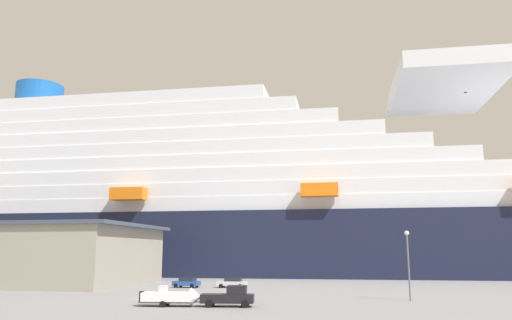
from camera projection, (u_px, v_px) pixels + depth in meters
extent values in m
plane|color=gray|center=(208.00, 283.00, 91.20)|extent=(600.00, 600.00, 0.00)
cube|color=#191E38|center=(156.00, 245.00, 129.07)|extent=(250.69, 41.95, 14.78)
cube|color=white|center=(158.00, 211.00, 130.74)|extent=(220.64, 38.37, 3.36)
cube|color=white|center=(140.00, 199.00, 132.18)|extent=(208.82, 37.83, 3.36)
cube|color=white|center=(124.00, 187.00, 133.61)|extent=(197.10, 37.16, 3.36)
cube|color=white|center=(107.00, 175.00, 135.04)|extent=(187.56, 36.27, 3.36)
cube|color=white|center=(91.00, 163.00, 136.48)|extent=(177.81, 35.46, 3.36)
cube|color=white|center=(75.00, 152.00, 137.91)|extent=(167.74, 34.76, 3.36)
cube|color=white|center=(60.00, 141.00, 139.35)|extent=(157.23, 33.84, 3.36)
cube|color=white|center=(45.00, 131.00, 140.78)|extent=(147.87, 33.23, 3.36)
cube|color=white|center=(30.00, 120.00, 142.21)|extent=(142.43, 32.69, 3.36)
cube|color=white|center=(444.00, 86.00, 124.12)|extent=(25.88, 40.56, 4.00)
cylinder|color=#1959B2|center=(39.00, 100.00, 142.90)|extent=(13.38, 13.38, 8.52)
cylinder|color=silver|center=(463.00, 70.00, 124.04)|extent=(0.80, 0.80, 12.00)
cube|color=orange|center=(128.00, 194.00, 112.84)|extent=(8.07, 3.38, 2.80)
cube|color=orange|center=(319.00, 190.00, 105.70)|extent=(8.07, 3.38, 2.80)
cube|color=black|center=(227.00, 298.00, 51.85)|extent=(5.73, 2.41, 0.90)
cube|color=black|center=(237.00, 290.00, 51.95)|extent=(2.15, 1.98, 0.90)
cube|color=#26333F|center=(243.00, 291.00, 51.88)|extent=(0.22, 1.68, 0.63)
cylinder|color=black|center=(247.00, 302.00, 52.61)|extent=(0.82, 0.34, 0.80)
cylinder|color=black|center=(245.00, 304.00, 50.65)|extent=(0.82, 0.34, 0.80)
cylinder|color=black|center=(212.00, 302.00, 52.87)|extent=(0.82, 0.34, 0.80)
cylinder|color=black|center=(209.00, 304.00, 50.91)|extent=(0.82, 0.34, 0.80)
cube|color=#595960|center=(168.00, 302.00, 52.23)|extent=(6.03, 2.31, 0.16)
cube|color=#595960|center=(200.00, 302.00, 51.98)|extent=(1.94, 0.26, 0.10)
cylinder|color=black|center=(168.00, 302.00, 53.24)|extent=(0.65, 0.27, 0.64)
cylinder|color=black|center=(163.00, 304.00, 51.19)|extent=(0.65, 0.27, 0.64)
cube|color=white|center=(168.00, 297.00, 52.32)|extent=(5.51, 2.48, 0.90)
cone|color=white|center=(196.00, 297.00, 52.11)|extent=(1.34, 1.97, 1.89)
cube|color=silver|center=(163.00, 289.00, 52.51)|extent=(0.87, 1.06, 0.70)
cube|color=black|center=(141.00, 296.00, 52.53)|extent=(0.40, 0.53, 1.10)
cylinder|color=slate|center=(409.00, 268.00, 58.59)|extent=(0.20, 0.20, 7.69)
sphere|color=#F9F2CC|center=(407.00, 233.00, 59.34)|extent=(0.56, 0.56, 0.56)
cube|color=#264C99|center=(186.00, 283.00, 79.46)|extent=(4.56, 2.52, 0.70)
cube|color=#1E232D|center=(188.00, 279.00, 79.51)|extent=(2.65, 2.05, 0.55)
cylinder|color=black|center=(176.00, 286.00, 78.91)|extent=(0.69, 0.32, 0.66)
cylinder|color=black|center=(181.00, 285.00, 80.69)|extent=(0.69, 0.32, 0.66)
cylinder|color=black|center=(192.00, 286.00, 78.09)|extent=(0.69, 0.32, 0.66)
cylinder|color=black|center=(197.00, 285.00, 79.87)|extent=(0.69, 0.32, 0.66)
cube|color=silver|center=(232.00, 283.00, 79.03)|extent=(4.84, 2.00, 0.70)
cube|color=#1E232D|center=(233.00, 279.00, 79.10)|extent=(2.74, 1.72, 0.55)
cylinder|color=black|center=(221.00, 286.00, 78.40)|extent=(0.67, 0.25, 0.66)
cylinder|color=black|center=(224.00, 285.00, 80.12)|extent=(0.67, 0.25, 0.66)
cylinder|color=black|center=(240.00, 286.00, 77.82)|extent=(0.67, 0.25, 0.66)
cylinder|color=black|center=(243.00, 285.00, 79.53)|extent=(0.67, 0.25, 0.66)
cube|color=#2D723F|center=(16.00, 284.00, 78.59)|extent=(4.88, 2.02, 0.70)
cube|color=#1E232D|center=(15.00, 280.00, 78.73)|extent=(2.77, 1.73, 0.55)
cylinder|color=black|center=(28.00, 286.00, 79.25)|extent=(0.67, 0.26, 0.66)
cylinder|color=black|center=(22.00, 286.00, 77.53)|extent=(0.67, 0.26, 0.66)
cylinder|color=black|center=(10.00, 285.00, 79.52)|extent=(0.67, 0.26, 0.66)
cylinder|color=black|center=(3.00, 286.00, 77.81)|extent=(0.67, 0.26, 0.66)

